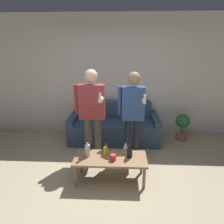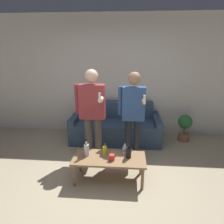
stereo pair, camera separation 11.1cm
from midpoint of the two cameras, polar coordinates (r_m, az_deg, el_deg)
name	(u,v)px [view 2 (the right image)]	position (r m, az deg, el deg)	size (l,w,h in m)	color
ground_plane	(102,194)	(3.04, -1.69, -22.49)	(16.00, 16.00, 0.00)	tan
wall_back	(114,77)	(4.65, 1.30, 10.10)	(8.00, 0.06, 2.70)	silver
couch	(116,126)	(4.48, 1.78, -4.17)	(1.92, 0.86, 0.81)	#334760
coffee_table	(109,160)	(3.11, 0.22, -13.57)	(1.10, 0.49, 0.39)	#8E6B47
bottle_orange	(129,152)	(3.06, 5.84, -11.39)	(0.08, 0.08, 0.22)	black
bottle_green	(87,150)	(3.11, -6.25, -10.61)	(0.08, 0.08, 0.26)	silver
bottle_dark	(105,150)	(3.14, -0.99, -10.89)	(0.07, 0.07, 0.18)	yellow
wine_glass_near	(125,146)	(3.16, 4.68, -9.62)	(0.08, 0.08, 0.18)	silver
cup_on_table	(112,157)	(3.00, 1.03, -12.86)	(0.08, 0.08, 0.09)	red
person_standing_left	(92,109)	(3.47, -4.81, 0.87)	(0.52, 0.43, 1.64)	brown
person_standing_right	(133,110)	(3.45, 6.94, 0.55)	(0.46, 0.41, 1.60)	#232328
potted_plant	(185,125)	(4.67, 20.68, -3.61)	(0.31, 0.31, 0.60)	#936042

